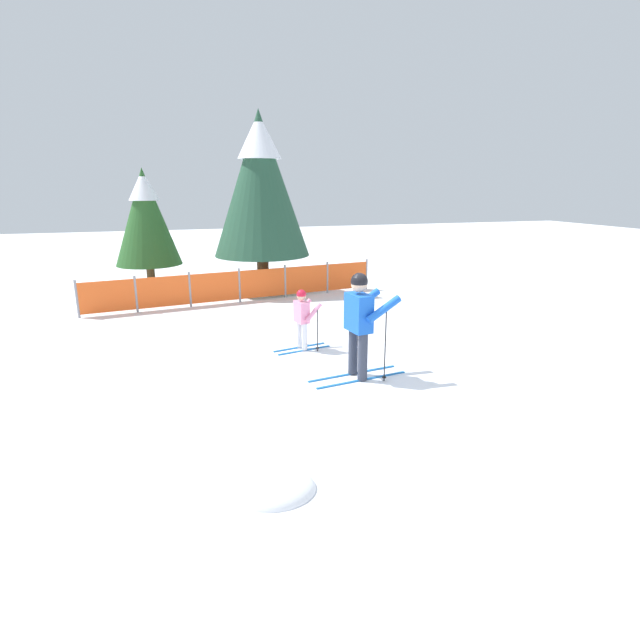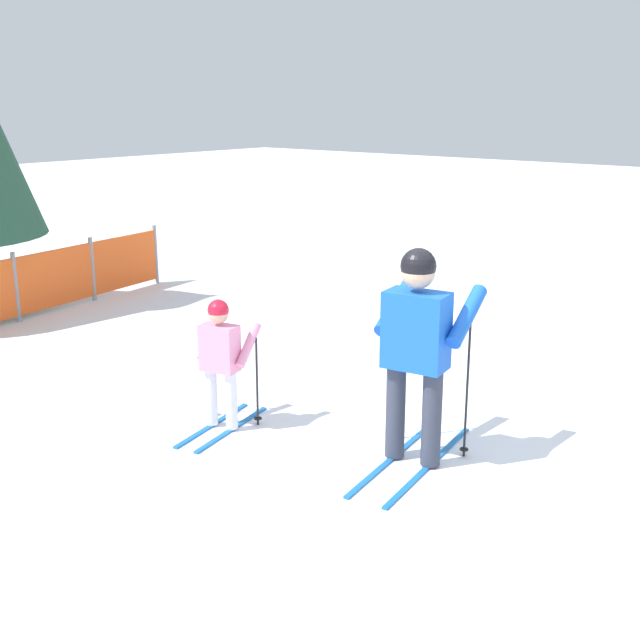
# 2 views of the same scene
# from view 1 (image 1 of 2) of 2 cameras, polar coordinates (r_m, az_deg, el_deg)

# --- Properties ---
(ground_plane) EXTENTS (60.00, 60.00, 0.00)m
(ground_plane) POSITION_cam_1_polar(r_m,az_deg,el_deg) (8.09, 4.36, -7.16)
(ground_plane) COLOR white
(skier_adult) EXTENTS (1.68, 0.81, 1.74)m
(skier_adult) POSITION_cam_1_polar(r_m,az_deg,el_deg) (7.99, 4.62, 0.48)
(skier_adult) COLOR #1966B2
(skier_adult) RESTS_ON ground_plane
(skier_child) EXTENTS (1.13, 0.56, 1.18)m
(skier_child) POSITION_cam_1_polar(r_m,az_deg,el_deg) (9.46, -2.02, 0.60)
(skier_child) COLOR #1966B2
(skier_child) RESTS_ON ground_plane
(safety_fence) EXTENTS (7.90, 1.21, 0.92)m
(safety_fence) POSITION_cam_1_polar(r_m,az_deg,el_deg) (13.63, -9.19, 3.96)
(safety_fence) COLOR gray
(safety_fence) RESTS_ON ground_plane
(conifer_far) EXTENTS (1.92, 1.92, 3.56)m
(conifer_far) POSITION_cam_1_polar(r_m,az_deg,el_deg) (15.81, -19.31, 11.21)
(conifer_far) COLOR #4C3823
(conifer_far) RESTS_ON ground_plane
(conifer_near) EXTENTS (2.74, 2.74, 5.09)m
(conifer_near) POSITION_cam_1_polar(r_m,az_deg,el_deg) (14.70, -6.84, 15.40)
(conifer_near) COLOR #4C3823
(conifer_near) RESTS_ON ground_plane
(snow_mound) EXTENTS (0.85, 0.72, 0.34)m
(snow_mound) POSITION_cam_1_polar(r_m,az_deg,el_deg) (5.49, -5.10, -18.87)
(snow_mound) COLOR white
(snow_mound) RESTS_ON ground_plane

